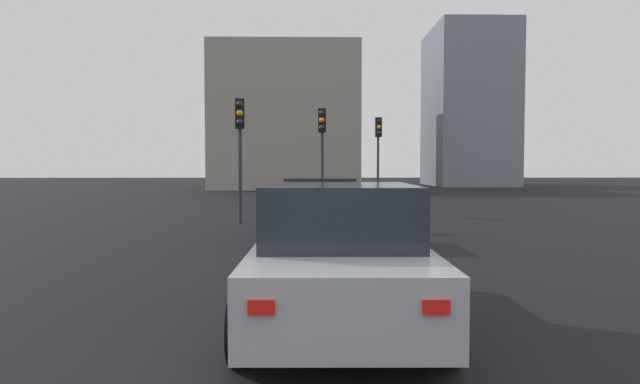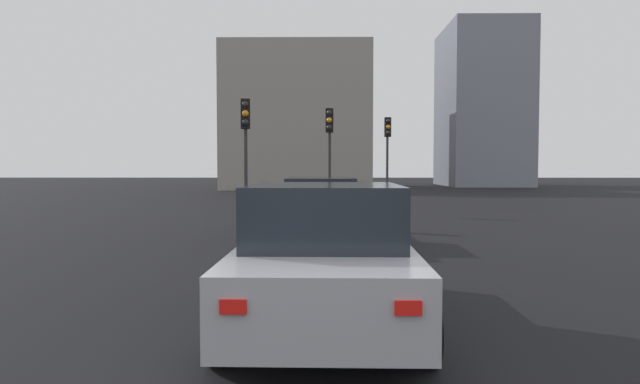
% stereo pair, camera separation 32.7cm
% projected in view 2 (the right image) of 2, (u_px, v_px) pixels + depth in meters
% --- Properties ---
extents(car_navy_lead, '(4.31, 2.01, 1.48)m').
position_uv_depth(car_navy_lead, '(322.00, 211.00, 12.93)').
color(car_navy_lead, '#141E4C').
rests_on(car_navy_lead, ground_plane).
extents(car_silver_second, '(4.27, 2.05, 1.56)m').
position_uv_depth(car_silver_second, '(325.00, 257.00, 6.17)').
color(car_silver_second, '#A8AAB2').
rests_on(car_silver_second, ground_plane).
extents(traffic_light_near_left, '(0.33, 0.31, 3.99)m').
position_uv_depth(traffic_light_near_left, '(388.00, 142.00, 25.83)').
color(traffic_light_near_left, '#2D2D30').
rests_on(traffic_light_near_left, ground_plane).
extents(traffic_light_near_right, '(0.32, 0.30, 3.90)m').
position_uv_depth(traffic_light_near_right, '(329.00, 138.00, 20.95)').
color(traffic_light_near_right, '#2D2D30').
rests_on(traffic_light_near_right, ground_plane).
extents(traffic_light_far_left, '(0.32, 0.30, 3.78)m').
position_uv_depth(traffic_light_far_left, '(246.00, 134.00, 16.94)').
color(traffic_light_far_left, '#2D2D30').
rests_on(traffic_light_far_left, ground_plane).
extents(building_facade_left, '(9.42, 6.65, 13.93)m').
position_uv_depth(building_facade_left, '(482.00, 107.00, 49.64)').
color(building_facade_left, gray).
rests_on(building_facade_left, ground_plane).
extents(building_facade_center, '(12.11, 11.02, 10.77)m').
position_uv_depth(building_facade_center, '(299.00, 121.00, 45.42)').
color(building_facade_center, gray).
rests_on(building_facade_center, ground_plane).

